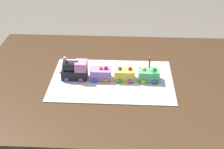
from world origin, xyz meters
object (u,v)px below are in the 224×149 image
Objects in this scene: cake_car_tanker_mint_green at (149,75)px; birthday_candle at (150,62)px; dining_table at (114,95)px; cake_locomotive at (75,70)px; cake_car_hopper_lavender at (101,74)px; cake_car_caboose_lemon at (125,74)px.

cake_car_tanker_mint_green is 0.08m from birthday_candle.
dining_table is 21.15× the size of birthday_candle.
dining_table is 0.27m from birthday_candle.
cake_car_hopper_lavender is (0.13, -0.00, -0.02)m from cake_locomotive.
birthday_candle reaches higher than cake_car_tanker_mint_green.
dining_table is 0.22m from cake_car_tanker_mint_green.
cake_locomotive reaches higher than dining_table.
cake_car_caboose_lemon and cake_car_tanker_mint_green have the same top height.
dining_table is at bearing 161.42° from cake_car_caboose_lemon.
birthday_candle is at bearing 180.00° from cake_car_tanker_mint_green.
cake_locomotive is at bearing 180.00° from cake_car_tanker_mint_green.
cake_car_caboose_lemon is (0.12, 0.00, 0.00)m from cake_car_hopper_lavender.
cake_car_hopper_lavender is 0.24m from cake_car_tanker_mint_green.
cake_locomotive is at bearing 180.00° from cake_car_hopper_lavender.
cake_locomotive is at bearing 180.00° from cake_car_caboose_lemon.
cake_car_caboose_lemon is (0.05, -0.02, 0.14)m from dining_table.
cake_locomotive is 0.13m from cake_car_hopper_lavender.
cake_locomotive is 0.37m from birthday_candle.
cake_car_tanker_mint_green reaches higher than dining_table.
cake_car_caboose_lemon is at bearing -0.00° from cake_locomotive.
cake_car_caboose_lemon reaches higher than dining_table.
dining_table is 14.00× the size of cake_car_tanker_mint_green.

